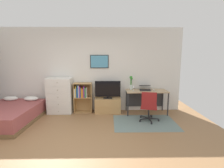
# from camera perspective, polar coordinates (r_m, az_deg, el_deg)

# --- Properties ---
(ground_plane) EXTENTS (7.20, 7.20, 0.00)m
(ground_plane) POSITION_cam_1_polar(r_m,az_deg,el_deg) (3.73, -12.68, -20.07)
(ground_plane) COLOR #936B44
(wall_back_with_posters) EXTENTS (6.12, 0.09, 2.70)m
(wall_back_with_posters) POSITION_cam_1_polar(r_m,az_deg,el_deg) (5.67, -8.24, 4.59)
(wall_back_with_posters) COLOR silver
(wall_back_with_posters) RESTS_ON ground_plane
(area_rug) EXTENTS (1.70, 1.20, 0.01)m
(area_rug) POSITION_cam_1_polar(r_m,az_deg,el_deg) (4.92, 10.80, -12.45)
(area_rug) COLOR slate
(area_rug) RESTS_ON ground_plane
(bed) EXTENTS (1.55, 2.00, 0.56)m
(bed) POSITION_cam_1_polar(r_m,az_deg,el_deg) (5.60, -31.28, -8.60)
(bed) COLOR brown
(bed) RESTS_ON ground_plane
(dresser) EXTENTS (0.76, 0.46, 1.13)m
(dresser) POSITION_cam_1_polar(r_m,az_deg,el_deg) (5.70, -16.91, -3.71)
(dresser) COLOR white
(dresser) RESTS_ON ground_plane
(bookshelf) EXTENTS (0.57, 0.30, 0.96)m
(bookshelf) POSITION_cam_1_polar(r_m,az_deg,el_deg) (5.61, -9.93, -3.62)
(bookshelf) COLOR tan
(bookshelf) RESTS_ON ground_plane
(tv_stand) EXTENTS (0.82, 0.41, 0.47)m
(tv_stand) POSITION_cam_1_polar(r_m,az_deg,el_deg) (5.58, -1.40, -7.08)
(tv_stand) COLOR tan
(tv_stand) RESTS_ON ground_plane
(television) EXTENTS (0.81, 0.16, 0.56)m
(television) POSITION_cam_1_polar(r_m,az_deg,el_deg) (5.43, -1.42, -1.93)
(television) COLOR black
(television) RESTS_ON tv_stand
(desk) EXTENTS (1.28, 0.59, 0.74)m
(desk) POSITION_cam_1_polar(r_m,az_deg,el_deg) (5.60, 11.19, -3.31)
(desk) COLOR tan
(desk) RESTS_ON ground_plane
(office_chair) EXTENTS (0.58, 0.57, 0.86)m
(office_chair) POSITION_cam_1_polar(r_m,az_deg,el_deg) (4.87, 12.14, -7.08)
(office_chair) COLOR #232326
(office_chair) RESTS_ON ground_plane
(laptop) EXTENTS (0.38, 0.40, 0.16)m
(laptop) POSITION_cam_1_polar(r_m,az_deg,el_deg) (5.57, 10.89, -1.31)
(laptop) COLOR #333338
(laptop) RESTS_ON desk
(computer_mouse) EXTENTS (0.06, 0.10, 0.03)m
(computer_mouse) POSITION_cam_1_polar(r_m,az_deg,el_deg) (5.53, 13.70, -1.95)
(computer_mouse) COLOR silver
(computer_mouse) RESTS_ON desk
(bamboo_vase) EXTENTS (0.10, 0.11, 0.43)m
(bamboo_vase) POSITION_cam_1_polar(r_m,az_deg,el_deg) (5.53, 6.35, 0.75)
(bamboo_vase) COLOR silver
(bamboo_vase) RESTS_ON desk
(wine_glass) EXTENTS (0.07, 0.07, 0.18)m
(wine_glass) POSITION_cam_1_polar(r_m,az_deg,el_deg) (5.34, 7.16, -0.86)
(wine_glass) COLOR silver
(wine_glass) RESTS_ON desk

